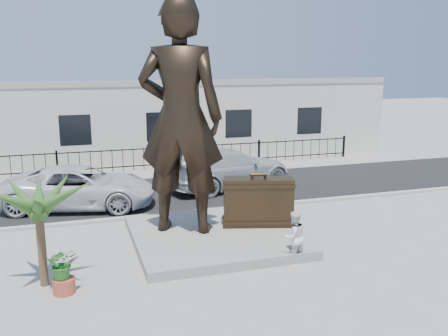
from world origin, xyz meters
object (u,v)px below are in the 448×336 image
Objects in this scene: statue at (181,118)px; suitcase at (258,202)px; tourist at (294,237)px; car_white at (79,187)px.

suitcase is (2.55, -0.35, -2.90)m from statue.
suitcase is at bearing -97.69° from tourist.
suitcase reaches higher than car_white.
statue is at bearing -132.63° from car_white.
suitcase reaches higher than tourist.
suitcase is at bearing -117.94° from car_white.
statue reaches higher than car_white.
tourist is (2.65, -2.93, -3.24)m from statue.
tourist is at bearing -129.29° from car_white.
statue is 5.11m from tourist.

